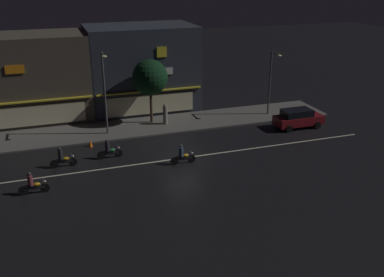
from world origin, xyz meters
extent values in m
plane|color=black|center=(0.00, 0.00, 0.00)|extent=(140.00, 140.00, 0.00)
cube|color=beige|center=(0.00, 0.00, 0.01)|extent=(30.85, 0.16, 0.01)
cube|color=#5B5954|center=(0.00, 7.54, 0.07)|extent=(32.47, 4.89, 0.14)
cube|color=#4C443A|center=(-9.74, 13.13, 3.92)|extent=(9.26, 6.19, 7.84)
cube|color=yellow|center=(-9.74, 9.91, 2.60)|extent=(8.80, 0.24, 0.12)
cube|color=orange|center=(-11.39, 9.97, 5.43)|extent=(1.51, 0.08, 0.70)
cube|color=beige|center=(-9.74, 9.97, 1.30)|extent=(7.41, 0.06, 1.80)
cube|color=#2D333D|center=(0.00, 13.40, 4.09)|extent=(10.40, 6.74, 8.17)
cube|color=yellow|center=(0.00, 9.91, 2.60)|extent=(9.88, 0.24, 0.12)
cube|color=yellow|center=(1.20, 9.97, 6.15)|extent=(0.90, 0.08, 0.94)
cube|color=white|center=(1.40, 9.97, 4.35)|extent=(1.58, 0.08, 0.61)
cube|color=beige|center=(0.00, 9.97, 1.30)|extent=(8.32, 0.06, 1.80)
cylinder|color=#47494C|center=(-4.59, 6.71, 3.62)|extent=(0.16, 0.16, 6.96)
cube|color=#47494C|center=(-4.59, 6.01, 7.00)|extent=(0.10, 1.40, 0.10)
ellipsoid|color=#F9E099|center=(-4.59, 5.31, 6.92)|extent=(0.44, 0.32, 0.20)
cylinder|color=#47494C|center=(10.86, 7.10, 3.15)|extent=(0.16, 0.16, 6.02)
cube|color=#47494C|center=(10.86, 6.40, 6.06)|extent=(0.10, 1.40, 0.10)
ellipsoid|color=#F9E099|center=(10.86, 5.70, 5.98)|extent=(0.44, 0.32, 0.20)
cylinder|color=gray|center=(0.72, 7.46, 0.99)|extent=(0.42, 0.42, 1.69)
sphere|color=tan|center=(0.72, 7.46, 1.94)|extent=(0.22, 0.22, 0.22)
cylinder|color=#473323|center=(-0.35, 8.31, 1.59)|extent=(0.24, 0.24, 2.91)
sphere|color=black|center=(-0.35, 8.31, 4.30)|extent=(3.14, 3.14, 3.14)
cube|color=maroon|center=(11.78, 3.15, 0.69)|extent=(4.30, 1.78, 0.76)
cube|color=black|center=(11.57, 3.15, 1.37)|extent=(2.58, 1.57, 0.60)
cube|color=#F9F2CC|center=(13.89, 3.76, 0.79)|extent=(0.08, 0.20, 0.12)
cube|color=#F9F2CC|center=(13.89, 2.55, 0.79)|extent=(0.08, 0.20, 0.12)
cylinder|color=black|center=(13.20, 4.04, 0.31)|extent=(0.62, 0.20, 0.62)
cylinder|color=black|center=(13.20, 2.26, 0.31)|extent=(0.62, 0.20, 0.62)
cylinder|color=black|center=(10.36, 4.04, 0.31)|extent=(0.62, 0.20, 0.62)
cylinder|color=black|center=(10.36, 2.26, 0.31)|extent=(0.62, 0.20, 0.62)
cylinder|color=black|center=(0.37, -0.93, 0.30)|extent=(0.60, 0.08, 0.60)
cylinder|color=black|center=(-0.93, -0.93, 0.30)|extent=(0.60, 0.10, 0.60)
cube|color=black|center=(-0.28, -0.93, 0.40)|extent=(1.30, 0.14, 0.20)
ellipsoid|color=gold|center=(-0.08, -0.93, 0.62)|extent=(0.44, 0.26, 0.24)
cube|color=black|center=(-0.48, -0.93, 0.55)|extent=(0.56, 0.22, 0.10)
cylinder|color=slate|center=(0.32, -0.93, 0.85)|extent=(0.03, 0.60, 0.03)
sphere|color=white|center=(0.41, -0.93, 0.75)|extent=(0.14, 0.14, 0.14)
cylinder|color=#334766|center=(-0.43, -0.93, 0.95)|extent=(0.32, 0.32, 0.70)
sphere|color=#333338|center=(-0.43, -0.93, 1.41)|extent=(0.22, 0.22, 0.22)
cylinder|color=black|center=(-7.85, 1.28, 0.30)|extent=(0.60, 0.08, 0.60)
cylinder|color=black|center=(-9.15, 1.28, 0.30)|extent=(0.60, 0.10, 0.60)
cube|color=black|center=(-8.50, 1.28, 0.40)|extent=(1.30, 0.14, 0.20)
ellipsoid|color=gold|center=(-8.30, 1.28, 0.62)|extent=(0.44, 0.26, 0.24)
cube|color=black|center=(-8.70, 1.28, 0.55)|extent=(0.56, 0.22, 0.10)
cylinder|color=slate|center=(-7.90, 1.28, 0.85)|extent=(0.03, 0.60, 0.03)
sphere|color=white|center=(-7.81, 1.28, 0.75)|extent=(0.14, 0.14, 0.14)
cylinder|color=#232328|center=(-8.65, 1.28, 0.95)|extent=(0.32, 0.32, 0.70)
sphere|color=#333338|center=(-8.65, 1.28, 1.41)|extent=(0.22, 0.22, 0.22)
cylinder|color=black|center=(-4.49, 1.77, 0.30)|extent=(0.60, 0.08, 0.60)
cylinder|color=black|center=(-5.79, 1.77, 0.30)|extent=(0.60, 0.10, 0.60)
cube|color=black|center=(-5.14, 1.77, 0.40)|extent=(1.30, 0.14, 0.20)
ellipsoid|color=#268C3F|center=(-4.94, 1.77, 0.62)|extent=(0.44, 0.26, 0.24)
cube|color=black|center=(-5.34, 1.77, 0.55)|extent=(0.56, 0.22, 0.10)
cylinder|color=slate|center=(-4.54, 1.77, 0.85)|extent=(0.03, 0.60, 0.03)
sphere|color=white|center=(-4.45, 1.77, 0.75)|extent=(0.14, 0.14, 0.14)
cylinder|color=#232328|center=(-5.29, 1.77, 0.95)|extent=(0.32, 0.32, 0.70)
sphere|color=#333338|center=(-5.29, 1.77, 1.41)|extent=(0.22, 0.22, 0.22)
cylinder|color=black|center=(-9.82, -2.19, 0.30)|extent=(0.60, 0.08, 0.60)
cylinder|color=black|center=(-11.12, -2.19, 0.30)|extent=(0.60, 0.10, 0.60)
cube|color=black|center=(-10.47, -2.19, 0.40)|extent=(1.30, 0.14, 0.20)
ellipsoid|color=gold|center=(-10.27, -2.19, 0.62)|extent=(0.44, 0.26, 0.24)
cube|color=black|center=(-10.67, -2.19, 0.55)|extent=(0.56, 0.22, 0.10)
cylinder|color=slate|center=(-9.87, -2.19, 0.85)|extent=(0.03, 0.60, 0.03)
sphere|color=white|center=(-9.78, -2.19, 0.75)|extent=(0.14, 0.14, 0.14)
cylinder|color=brown|center=(-10.62, -2.19, 0.95)|extent=(0.32, 0.32, 0.70)
sphere|color=#333338|center=(-10.62, -2.19, 1.41)|extent=(0.22, 0.22, 0.22)
cone|color=orange|center=(-6.27, 4.52, 0.28)|extent=(0.36, 0.36, 0.55)
camera|label=1|loc=(-8.75, -27.93, 13.14)|focal=40.17mm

